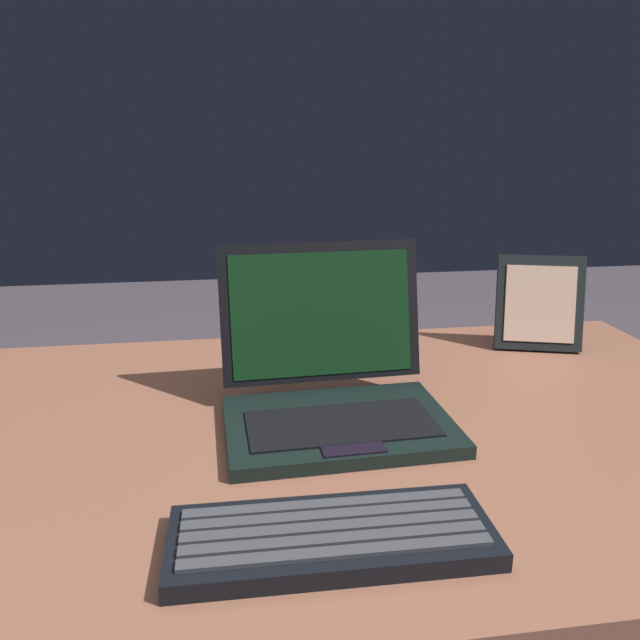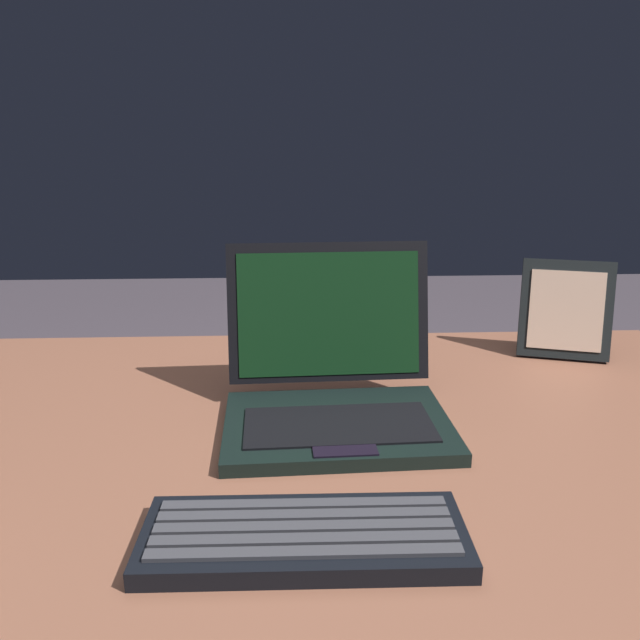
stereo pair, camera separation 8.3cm
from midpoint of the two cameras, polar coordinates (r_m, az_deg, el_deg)
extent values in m
cube|color=brown|center=(0.90, 2.99, -10.32)|extent=(1.36, 0.81, 0.03)
cylinder|color=black|center=(1.48, -24.68, -15.85)|extent=(0.05, 0.05, 0.68)
cylinder|color=black|center=(1.55, 26.01, -14.55)|extent=(0.05, 0.05, 0.68)
cube|color=black|center=(0.87, 4.38, -9.79)|extent=(0.32, 0.23, 0.02)
cube|color=black|center=(0.85, 4.57, -9.62)|extent=(0.26, 0.13, 0.00)
cube|color=black|center=(0.79, 5.38, -11.84)|extent=(0.08, 0.04, 0.00)
cube|color=black|center=(0.94, 3.33, 0.69)|extent=(0.31, 0.07, 0.21)
cube|color=black|center=(0.93, 3.37, 0.52)|extent=(0.28, 0.06, 0.18)
cube|color=silver|center=(0.94, 3.36, -0.44)|extent=(0.26, 0.01, 0.01)
cube|color=black|center=(0.65, 2.38, -19.46)|extent=(0.33, 0.13, 0.02)
cube|color=#38383D|center=(0.62, 2.66, -20.70)|extent=(0.30, 0.02, 0.00)
cube|color=#38383D|center=(0.63, 2.52, -19.62)|extent=(0.30, 0.02, 0.00)
cube|color=#38383D|center=(0.65, 2.39, -18.58)|extent=(0.30, 0.02, 0.00)
cube|color=#38383D|center=(0.66, 2.26, -17.60)|extent=(0.30, 0.02, 0.00)
cube|color=#38383D|center=(0.68, 2.15, -16.66)|extent=(0.30, 0.02, 0.00)
cube|color=black|center=(1.22, 23.50, 0.86)|extent=(0.17, 0.10, 0.18)
cube|color=#D2AE94|center=(1.21, 23.55, 0.77)|extent=(0.13, 0.07, 0.14)
cube|color=black|center=(1.27, 22.90, -2.02)|extent=(0.02, 0.02, 0.03)
camera|label=1|loc=(0.04, -87.14, 0.87)|focal=34.79mm
camera|label=2|loc=(0.04, 92.86, -0.87)|focal=34.79mm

